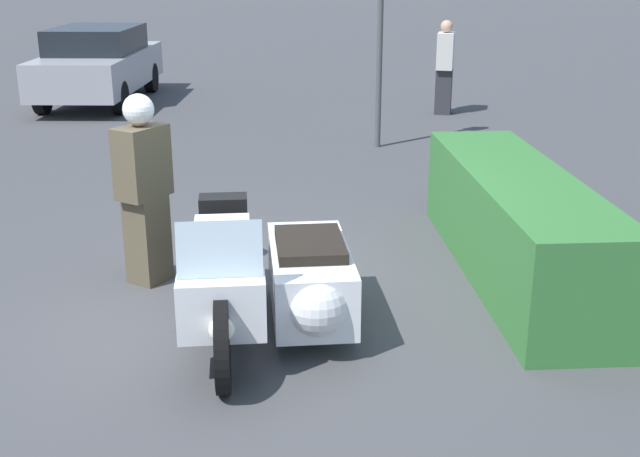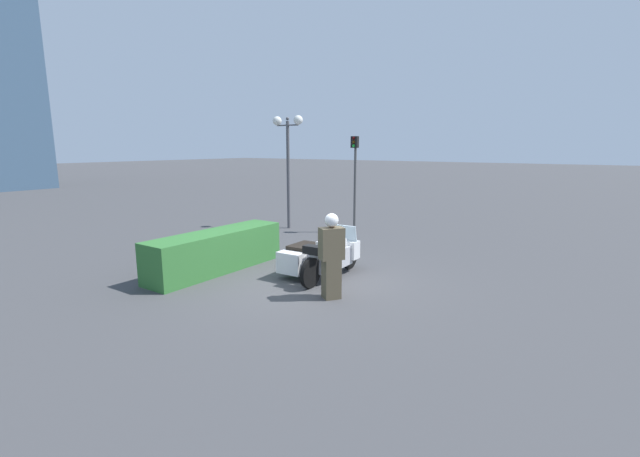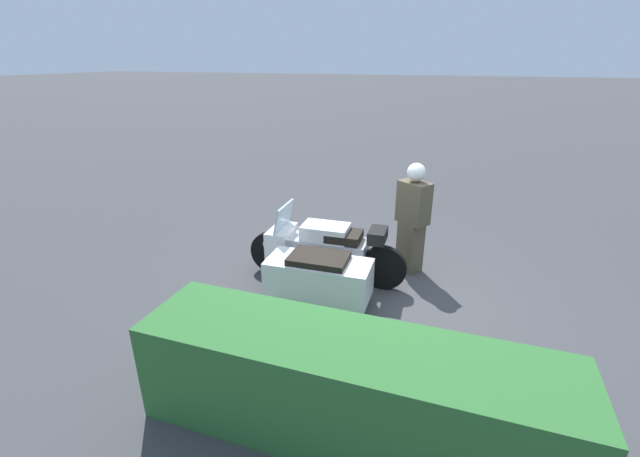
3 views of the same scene
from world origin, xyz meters
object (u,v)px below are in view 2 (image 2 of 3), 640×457
traffic_light_near (355,170)px  hedge_bush_curbside (217,251)px  officer_rider (331,254)px  twin_lamp_post (288,144)px  police_motorcycle (319,256)px

traffic_light_near → hedge_bush_curbside: bearing=-0.9°
officer_rider → twin_lamp_post: 8.14m
twin_lamp_post → officer_rider: bearing=-135.1°
police_motorcycle → traffic_light_near: bearing=19.2°
twin_lamp_post → traffic_light_near: 2.71m
police_motorcycle → hedge_bush_curbside: bearing=114.2°
officer_rider → hedge_bush_curbside: (0.05, 3.45, -0.43)m
police_motorcycle → twin_lamp_post: (4.35, 4.41, 2.68)m
police_motorcycle → traffic_light_near: (5.04, 1.95, 1.77)m
hedge_bush_curbside → twin_lamp_post: twin_lamp_post is taller
officer_rider → twin_lamp_post: size_ratio=0.42×
police_motorcycle → hedge_bush_curbside: police_motorcycle is taller
hedge_bush_curbside → traffic_light_near: size_ratio=1.10×
officer_rider → traffic_light_near: 7.07m
hedge_bush_curbside → twin_lamp_post: bearing=20.8°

